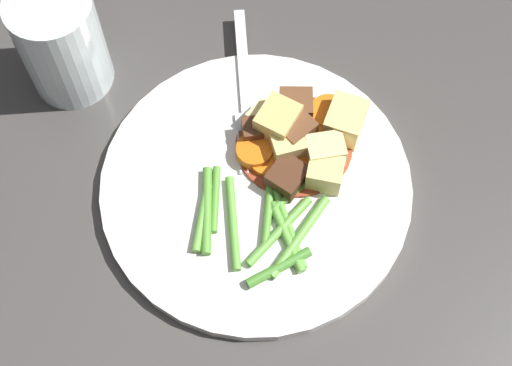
{
  "coord_description": "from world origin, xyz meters",
  "views": [
    {
      "loc": [
        -0.24,
        -0.12,
        0.58
      ],
      "look_at": [
        0.0,
        0.0,
        0.01
      ],
      "focal_mm": 51.54,
      "sensor_mm": 36.0,
      "label": 1
    }
  ],
  "objects": [
    {
      "name": "green_bean_5",
      "position": [
        -0.03,
        -0.05,
        0.02
      ],
      "size": [
        0.08,
        0.02,
        0.01
      ],
      "primitive_type": "cylinder",
      "rotation": [
        0.0,
        1.57,
        3.0
      ],
      "color": "#66AD42",
      "rests_on": "dinner_plate"
    },
    {
      "name": "potato_chunk_1",
      "position": [
        0.03,
        -0.05,
        0.03
      ],
      "size": [
        0.03,
        0.03,
        0.02
      ],
      "primitive_type": "cube",
      "rotation": [
        0.0,
        0.0,
        0.25
      ],
      "color": "#E5CC7A",
      "rests_on": "dinner_plate"
    },
    {
      "name": "carrot_slice_0",
      "position": [
        0.04,
        -0.03,
        0.02
      ],
      "size": [
        0.04,
        0.04,
        0.01
      ],
      "primitive_type": "cylinder",
      "rotation": [
        0.0,
        0.0,
        0.96
      ],
      "color": "orange",
      "rests_on": "dinner_plate"
    },
    {
      "name": "carrot_slice_3",
      "position": [
        0.02,
        -0.0,
        0.02
      ],
      "size": [
        0.03,
        0.03,
        0.01
      ],
      "primitive_type": "cylinder",
      "rotation": [
        0.0,
        0.0,
        3.25
      ],
      "color": "orange",
      "rests_on": "dinner_plate"
    },
    {
      "name": "dinner_plate",
      "position": [
        0.0,
        0.0,
        0.01
      ],
      "size": [
        0.27,
        0.27,
        0.01
      ],
      "primitive_type": "cylinder",
      "color": "white",
      "rests_on": "ground_plane"
    },
    {
      "name": "green_bean_0",
      "position": [
        -0.04,
        0.0,
        0.02
      ],
      "size": [
        0.07,
        0.05,
        0.01
      ],
      "primitive_type": "cylinder",
      "rotation": [
        0.0,
        1.57,
        3.69
      ],
      "color": "#66AD42",
      "rests_on": "dinner_plate"
    },
    {
      "name": "meat_chunk_2",
      "position": [
        0.04,
        0.02,
        0.02
      ],
      "size": [
        0.03,
        0.03,
        0.02
      ],
      "primitive_type": "cube",
      "rotation": [
        0.0,
        0.0,
        3.75
      ],
      "color": "#56331E",
      "rests_on": "dinner_plate"
    },
    {
      "name": "potato_chunk_0",
      "position": [
        0.05,
        -0.04,
        0.03
      ],
      "size": [
        0.04,
        0.04,
        0.03
      ],
      "primitive_type": "cube",
      "rotation": [
        0.0,
        0.0,
        0.63
      ],
      "color": "#EAD68C",
      "rests_on": "dinner_plate"
    },
    {
      "name": "green_bean_8",
      "position": [
        -0.03,
        0.02,
        0.02
      ],
      "size": [
        0.06,
        0.03,
        0.01
      ],
      "primitive_type": "cylinder",
      "rotation": [
        0.0,
        1.57,
        3.58
      ],
      "color": "#599E38",
      "rests_on": "dinner_plate"
    },
    {
      "name": "potato_chunk_3",
      "position": [
        0.06,
        0.02,
        0.02
      ],
      "size": [
        0.03,
        0.03,
        0.02
      ],
      "primitive_type": "cube",
      "rotation": [
        0.0,
        0.0,
        2.89
      ],
      "color": "#EAD68C",
      "rests_on": "dinner_plate"
    },
    {
      "name": "meat_chunk_0",
      "position": [
        0.08,
        0.0,
        0.02
      ],
      "size": [
        0.04,
        0.04,
        0.02
      ],
      "primitive_type": "cube",
      "rotation": [
        0.0,
        0.0,
        3.59
      ],
      "color": "brown",
      "rests_on": "dinner_plate"
    },
    {
      "name": "green_bean_6",
      "position": [
        -0.03,
        -0.04,
        0.02
      ],
      "size": [
        0.06,
        0.06,
        0.01
      ],
      "primitive_type": "cylinder",
      "rotation": [
        0.0,
        1.57,
        3.91
      ],
      "color": "#66AD42",
      "rests_on": "dinner_plate"
    },
    {
      "name": "green_bean_7",
      "position": [
        -0.03,
        -0.04,
        0.02
      ],
      "size": [
        0.05,
        0.05,
        0.01
      ],
      "primitive_type": "cylinder",
      "rotation": [
        0.0,
        1.57,
        3.96
      ],
      "color": "#4C8E33",
      "rests_on": "dinner_plate"
    },
    {
      "name": "fork",
      "position": [
        0.08,
        0.05,
        0.01
      ],
      "size": [
        0.16,
        0.1,
        0.0
      ],
      "color": "silver",
      "rests_on": "dinner_plate"
    },
    {
      "name": "green_bean_4",
      "position": [
        -0.03,
        -0.04,
        0.02
      ],
      "size": [
        0.08,
        0.03,
        0.01
      ],
      "primitive_type": "cylinder",
      "rotation": [
        0.0,
        1.57,
        2.88
      ],
      "color": "#66AD42",
      "rests_on": "dinner_plate"
    },
    {
      "name": "water_glass",
      "position": [
        0.03,
        0.21,
        0.05
      ],
      "size": [
        0.07,
        0.07,
        0.1
      ],
      "primitive_type": "cylinder",
      "color": "silver",
      "rests_on": "ground_plane"
    },
    {
      "name": "green_bean_11",
      "position": [
        -0.06,
        -0.05,
        0.02
      ],
      "size": [
        0.05,
        0.04,
        0.01
      ],
      "primitive_type": "cylinder",
      "rotation": [
        0.0,
        1.57,
        2.54
      ],
      "color": "#4C8E33",
      "rests_on": "dinner_plate"
    },
    {
      "name": "carrot_slice_1",
      "position": [
        0.07,
        -0.04,
        0.02
      ],
      "size": [
        0.03,
        0.03,
        0.01
      ],
      "primitive_type": "cylinder",
      "rotation": [
        0.0,
        0.0,
        3.06
      ],
      "color": "orange",
      "rests_on": "dinner_plate"
    },
    {
      "name": "stew_sauce",
      "position": [
        0.05,
        -0.01,
        0.01
      ],
      "size": [
        0.1,
        0.1,
        0.0
      ],
      "primitive_type": "cylinder",
      "color": "#93381E",
      "rests_on": "dinner_plate"
    },
    {
      "name": "potato_chunk_5",
      "position": [
        0.08,
        -0.05,
        0.03
      ],
      "size": [
        0.04,
        0.03,
        0.03
      ],
      "primitive_type": "cube",
      "rotation": [
        0.0,
        0.0,
        0.1
      ],
      "color": "#E5CC7A",
      "rests_on": "dinner_plate"
    },
    {
      "name": "green_bean_10",
      "position": [
        -0.04,
        -0.05,
        0.02
      ],
      "size": [
        0.05,
        0.05,
        0.01
      ],
      "primitive_type": "cylinder",
      "rotation": [
        0.0,
        1.57,
        3.97
      ],
      "color": "#66AD42",
      "rests_on": "dinner_plate"
    },
    {
      "name": "carrot_slice_4",
      "position": [
        0.09,
        -0.03,
        0.02
      ],
      "size": [
        0.04,
        0.04,
        0.01
      ],
      "primitive_type": "cylinder",
      "rotation": [
        0.0,
        0.0,
        4.92
      ],
      "color": "orange",
      "rests_on": "dinner_plate"
    },
    {
      "name": "ground_plane",
      "position": [
        0.0,
        0.0,
        0.0
      ],
      "size": [
        3.0,
        3.0,
        0.0
      ],
      "primitive_type": "plane",
      "color": "#423F3D"
    },
    {
      "name": "green_bean_9",
      "position": [
        -0.05,
        0.03,
        0.02
      ],
      "size": [
        0.06,
        0.03,
        0.01
      ],
      "primitive_type": "cylinder",
      "rotation": [
        0.0,
        1.57,
        3.46
      ],
      "color": "#66AD42",
      "rests_on": "dinner_plate"
    },
    {
      "name": "carrot_slice_2",
      "position": [
        0.02,
        0.01,
        0.02
      ],
      "size": [
        0.04,
        0.04,
        0.01
      ],
      "primitive_type": "cylinder",
      "rotation": [
        0.0,
        0.0,
        3.73
      ],
      "color": "orange",
      "rests_on": "dinner_plate"
    },
    {
      "name": "potato_chunk_4",
      "position": [
        0.04,
        -0.01,
        0.03
      ],
      "size": [
        0.04,
        0.04,
        0.03
      ],
      "primitive_type": "cube",
      "rotation": [
        0.0,
        0.0,
        2.31
      ],
      "color": "#E5CC7A",
      "rests_on": "dinner_plate"
    },
    {
      "name": "green_bean_3",
      "position": [
        0.0,
        -0.03,
        0.02
      ],
      "size": [
        0.05,
        0.03,
        0.01
      ],
      "primitive_type": "cylinder",
      "rotation": [
        0.0,
        1.57,
        2.78
      ],
      "color": "#599E38",
      "rests_on": "dinner_plate"
    },
    {
      "name": "potato_chunk_2",
      "position": [
        0.05,
        0.01,
        0.03
      ],
      "size": [
        0.04,
        0.03,
        0.03
      ],
      "primitive_type": "cube",
      "rotation": [
        0.0,
        0.0,
        4.66
      ],
      "color": "#DBBC6B",
      "rests_on": "dinner_plate"
    },
    {
      "name": "meat_chunk_1",
      "position": [
        0.05,
        -0.01,
        0.03
      ],
      "size": [
        0.04,
        0.04,
        0.03
      ],
      "primitive_type": "cube",
      "rotation": [
        0.0,
        0.0,
        4.33
      ],
      "color": "brown",
      "rests_on": "dinner_plate"
    },
    {
      "name": "meat_chunk_3",
      "position": [
        0.01,
        -0.02,
        0.02
      ],
      "size": [
        0.03,
        0.03,
        0.02
      ],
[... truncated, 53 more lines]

